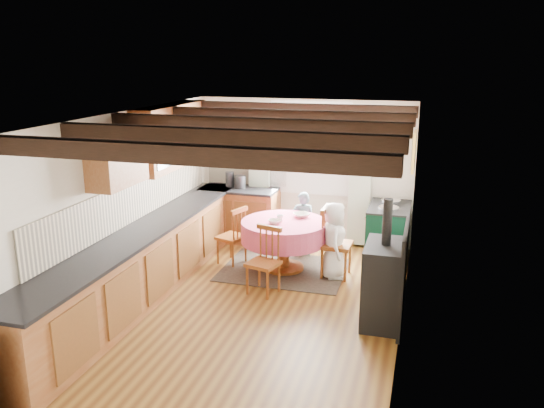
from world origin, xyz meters
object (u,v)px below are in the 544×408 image
(aga_range, at_px, (388,233))
(child_far, at_px, (303,223))
(chair_left, at_px, (231,235))
(cup, at_px, (280,218))
(child_right, at_px, (334,241))
(chair_right, at_px, (337,242))
(cast_iron_stove, at_px, (385,262))
(chair_near, at_px, (263,261))
(dining_table, at_px, (284,246))

(aga_range, xyz_separation_m, child_far, (-1.32, -0.13, 0.07))
(chair_left, bearing_deg, cup, 104.00)
(child_right, bearing_deg, chair_right, -40.67)
(chair_left, distance_m, cup, 0.86)
(chair_right, relative_size, cup, 10.48)
(cast_iron_stove, relative_size, cup, 15.58)
(chair_right, bearing_deg, cast_iron_stove, -146.99)
(child_far, distance_m, cup, 0.81)
(chair_near, distance_m, aga_range, 2.28)
(chair_near, height_order, aga_range, chair_near)
(aga_range, distance_m, child_right, 1.16)
(child_right, xyz_separation_m, cup, (-0.81, 0.06, 0.25))
(aga_range, bearing_deg, child_right, -126.77)
(dining_table, xyz_separation_m, child_right, (0.74, -0.06, 0.18))
(cup, bearing_deg, chair_left, 174.95)
(chair_near, relative_size, cup, 9.29)
(chair_left, bearing_deg, dining_table, 104.24)
(dining_table, bearing_deg, cup, 178.31)
(chair_right, height_order, aga_range, chair_right)
(chair_near, relative_size, chair_right, 0.89)
(aga_range, relative_size, cast_iron_stove, 0.63)
(chair_left, relative_size, child_right, 0.81)
(cast_iron_stove, bearing_deg, chair_right, 121.36)
(cast_iron_stove, bearing_deg, aga_range, 92.96)
(child_far, bearing_deg, aga_range, 171.04)
(aga_range, height_order, cast_iron_stove, cast_iron_stove)
(chair_near, height_order, cast_iron_stove, cast_iron_stove)
(chair_right, distance_m, child_right, 0.08)
(cup, bearing_deg, cast_iron_stove, -38.24)
(cast_iron_stove, height_order, cup, cast_iron_stove)
(child_far, bearing_deg, child_right, 114.00)
(dining_table, relative_size, chair_near, 1.38)
(chair_near, distance_m, chair_right, 1.20)
(cast_iron_stove, distance_m, cup, 2.05)
(cast_iron_stove, bearing_deg, child_far, 125.58)
(chair_left, distance_m, cast_iron_stove, 2.75)
(chair_right, distance_m, aga_range, 1.09)
(chair_right, bearing_deg, chair_left, 89.07)
(child_right, bearing_deg, cast_iron_stove, -159.11)
(dining_table, bearing_deg, aga_range, 31.06)
(chair_right, height_order, cast_iron_stove, cast_iron_stove)
(cup, bearing_deg, chair_right, -0.27)
(aga_range, relative_size, child_far, 0.93)
(cast_iron_stove, xyz_separation_m, cup, (-1.61, 1.27, 0.04))
(chair_near, relative_size, aga_range, 0.95)
(chair_right, xyz_separation_m, aga_range, (0.66, 0.87, -0.07))
(chair_near, height_order, cup, chair_near)
(chair_right, relative_size, child_right, 0.93)
(child_far, height_order, child_right, child_right)
(child_far, bearing_deg, chair_right, 117.41)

